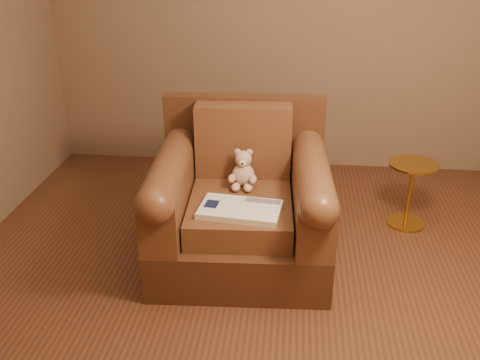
# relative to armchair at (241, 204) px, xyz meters

# --- Properties ---
(floor) EXTENTS (4.00, 4.00, 0.00)m
(floor) POSITION_rel_armchair_xyz_m (0.16, -0.39, -0.38)
(floor) COLOR #57301D
(floor) RESTS_ON ground
(armchair) EXTENTS (1.15, 1.10, 0.98)m
(armchair) POSITION_rel_armchair_xyz_m (0.00, 0.00, 0.00)
(armchair) COLOR #462817
(armchair) RESTS_ON floor
(teddy_bear) EXTENTS (0.19, 0.21, 0.25)m
(teddy_bear) POSITION_rel_armchair_xyz_m (0.00, 0.09, 0.19)
(teddy_bear) COLOR #CDA38F
(teddy_bear) RESTS_ON armchair
(guidebook) EXTENTS (0.51, 0.34, 0.04)m
(guidebook) POSITION_rel_armchair_xyz_m (0.02, -0.27, 0.11)
(guidebook) COLOR beige
(guidebook) RESTS_ON armchair
(side_table) EXTENTS (0.35, 0.35, 0.49)m
(side_table) POSITION_rel_armchair_xyz_m (1.18, 0.54, -0.12)
(side_table) COLOR gold
(side_table) RESTS_ON floor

